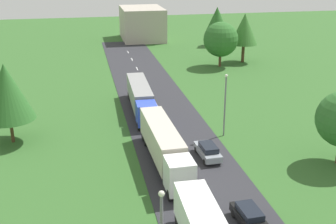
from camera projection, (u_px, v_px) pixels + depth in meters
The scene contains 12 objects.
road at pixel (196, 177), 42.33m from camera, with size 10.00×140.00×0.06m, color #2B2B30.
lane_marking_centre at pixel (203, 189), 40.16m from camera, with size 0.16×123.19×0.01m.
truck_second at pixel (164, 145), 44.16m from camera, with size 2.85×14.94×3.76m.
truck_third at pixel (141, 97), 59.41m from camera, with size 2.87×14.98×3.48m.
car_second at pixel (250, 217), 34.44m from camera, with size 1.96×4.63×1.53m.
car_third at pixel (208, 151), 46.01m from camera, with size 1.95×4.60×1.56m.
lamppost_second at pixel (225, 102), 50.57m from camera, with size 0.36×0.36×7.59m.
tree_oak at pixel (221, 39), 81.93m from camera, with size 6.56×6.56×8.49m.
tree_birch at pixel (244, 29), 84.89m from camera, with size 5.42×5.42×9.56m.
tree_maple at pixel (7, 92), 48.22m from camera, with size 5.84×5.84×9.29m.
tree_pine at pixel (217, 19), 100.36m from camera, with size 4.78×4.78×8.95m.
distant_building at pixel (142, 24), 108.59m from camera, with size 10.07×13.81×7.85m, color #B2A899.
Camera 1 is at (-10.18, -11.74, 20.58)m, focal length 46.51 mm.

